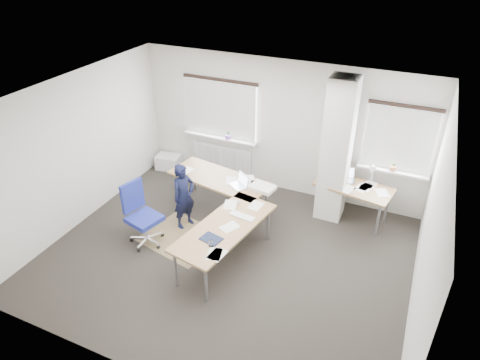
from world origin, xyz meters
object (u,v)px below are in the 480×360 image
at_px(desk_main, 224,202).
at_px(desk_side, 354,188).
at_px(task_chair, 144,227).
at_px(person, 184,196).

bearing_deg(desk_main, desk_side, 45.51).
bearing_deg(desk_side, task_chair, -135.17).
bearing_deg(task_chair, desk_main, 48.39).
xyz_separation_m(task_chair, person, (0.41, 0.73, 0.32)).
distance_m(desk_side, person, 3.19).
bearing_deg(desk_main, task_chair, -136.33).
xyz_separation_m(desk_main, desk_side, (2.02, 1.44, -0.01)).
relative_size(desk_main, desk_side, 1.98).
bearing_deg(desk_main, person, -164.87).
relative_size(desk_main, task_chair, 2.55).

